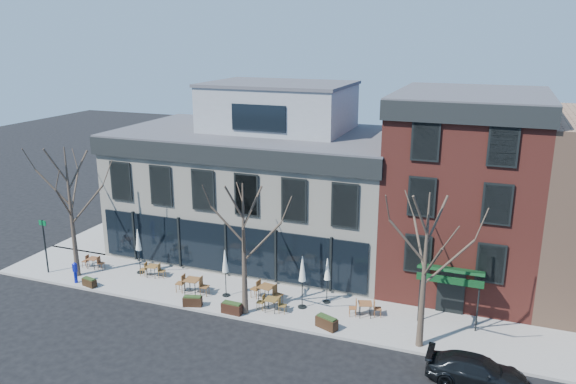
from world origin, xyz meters
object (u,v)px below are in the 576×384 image
(umbrella_0, at_px, (138,242))
(cafe_set_0, at_px, (93,262))
(call_box, at_px, (75,272))
(parked_sedan, at_px, (477,371))

(umbrella_0, bearing_deg, cafe_set_0, -171.87)
(call_box, height_order, cafe_set_0, call_box)
(call_box, distance_m, cafe_set_0, 2.15)
(call_box, bearing_deg, parked_sedan, -4.55)
(call_box, relative_size, cafe_set_0, 0.84)
(call_box, bearing_deg, umbrella_0, 43.25)
(cafe_set_0, bearing_deg, parked_sedan, -9.59)
(cafe_set_0, height_order, umbrella_0, umbrella_0)
(call_box, bearing_deg, cafe_set_0, 102.18)
(parked_sedan, height_order, umbrella_0, umbrella_0)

